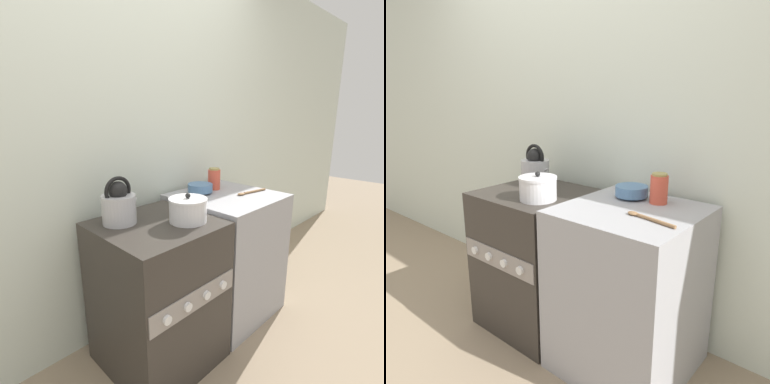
% 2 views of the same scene
% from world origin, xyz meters
% --- Properties ---
extents(ground_plane, '(12.00, 12.00, 0.00)m').
position_xyz_m(ground_plane, '(0.00, 0.00, 0.00)').
color(ground_plane, gray).
extents(wall_back, '(7.00, 0.06, 2.50)m').
position_xyz_m(wall_back, '(0.00, 0.71, 1.25)').
color(wall_back, silver).
rests_on(wall_back, ground_plane).
extents(stove, '(0.60, 0.61, 0.85)m').
position_xyz_m(stove, '(-0.00, 0.29, 0.42)').
color(stove, '#332D28').
rests_on(stove, ground_plane).
extents(counter, '(0.64, 0.64, 0.87)m').
position_xyz_m(counter, '(0.64, 0.32, 0.43)').
color(counter, '#99999E').
rests_on(counter, ground_plane).
extents(kettle, '(0.22, 0.18, 0.25)m').
position_xyz_m(kettle, '(-0.13, 0.42, 0.94)').
color(kettle, '#B2B2B7').
rests_on(kettle, stove).
extents(cooking_pot, '(0.21, 0.21, 0.16)m').
position_xyz_m(cooking_pot, '(0.13, 0.19, 0.91)').
color(cooking_pot, silver).
rests_on(cooking_pot, stove).
extents(enamel_bowl, '(0.17, 0.17, 0.07)m').
position_xyz_m(enamel_bowl, '(0.54, 0.48, 0.91)').
color(enamel_bowl, '#4C729E').
rests_on(enamel_bowl, counter).
extents(storage_jar, '(0.09, 0.09, 0.15)m').
position_xyz_m(storage_jar, '(0.69, 0.48, 0.94)').
color(storage_jar, '#CC4C38').
rests_on(storage_jar, counter).
extents(wooden_spoon, '(0.26, 0.07, 0.02)m').
position_xyz_m(wooden_spoon, '(0.77, 0.23, 0.88)').
color(wooden_spoon, olive).
rests_on(wooden_spoon, counter).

